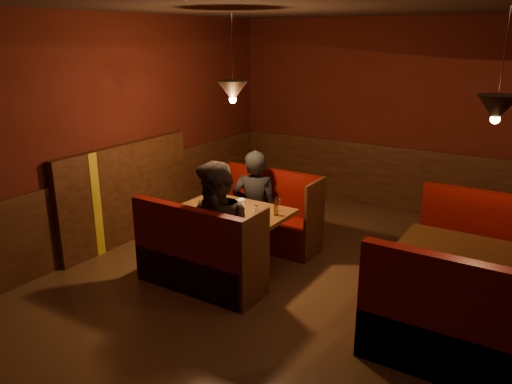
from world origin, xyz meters
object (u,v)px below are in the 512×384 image
Objects in this scene: diner_a at (255,186)px; main_bench_near at (198,263)px; diner_b at (217,211)px; second_bench_near at (455,337)px; main_bench_far at (268,221)px; main_table at (235,222)px; second_table at (473,272)px; second_bench_far at (487,262)px.

main_bench_near is at bearing 72.19° from diner_a.
main_bench_near is 0.60m from diner_b.
diner_b reaches higher than second_bench_near.
second_bench_near is at bearing -29.63° from main_bench_far.
main_bench_far and main_bench_near have the same top height.
second_bench_near reaches higher than main_table.
second_table is at bearing -14.86° from main_bench_far.
diner_a is at bearing -132.35° from main_bench_far.
second_bench_far is 1.61m from second_bench_near.
diner_b is (-2.47, -1.42, 0.53)m from second_bench_far.
diner_b is at bearing -165.75° from second_table.
second_table is (2.61, 0.05, 0.03)m from main_table.
second_bench_far reaches higher than main_table.
second_bench_far is at bearing 90.00° from second_bench_near.
main_bench_near is 0.82× the size of diner_b.
second_bench_far is at bearing 87.80° from second_table.
main_bench_far is 2.70m from second_table.
diner_b is (0.15, 0.16, 0.56)m from main_bench_near.
main_bench_far is 0.82× the size of diner_b.
second_bench_far is at bearing 17.88° from main_table.
second_bench_near is (0.03, -0.80, -0.22)m from second_table.
second_table is 0.90× the size of second_bench_far.
main_bench_far is (0.01, 0.74, -0.23)m from main_table.
diner_a is at bearing 100.58° from main_table.
main_bench_near is at bearing -90.00° from main_bench_far.
second_table is at bearing 145.37° from diner_a.
second_bench_far is at bearing 38.68° from diner_b.
main_bench_far is at bearing -177.47° from second_bench_far.
diner_b is (-2.44, -0.62, 0.31)m from second_table.
diner_a is (-2.72, 0.55, 0.25)m from second_table.
second_bench_far is at bearing 2.53° from main_bench_far.
second_bench_far reaches higher than main_bench_near.
main_table is 0.77m from main_bench_far.
second_table is 0.83× the size of diner_a.
second_table is at bearing 16.81° from main_bench_near.
main_table is 0.96× the size of second_table.
second_bench_far is 0.86× the size of diner_b.
diner_a is (-0.13, 1.33, 0.50)m from main_bench_near.
diner_b is at bearing -150.06° from second_bench_far.
second_bench_near is 0.86× the size of diner_b.
diner_b reaches higher than second_bench_far.
second_table is 0.78× the size of diner_b.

